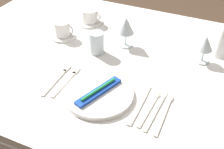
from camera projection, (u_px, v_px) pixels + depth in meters
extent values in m
cube|color=white|center=(129.00, 67.00, 1.30)|extent=(1.80, 1.10, 0.04)
cube|color=white|center=(163.00, 32.00, 1.76)|extent=(1.80, 0.01, 0.18)
cylinder|color=brown|center=(47.00, 48.00, 2.11)|extent=(0.07, 0.07, 0.70)
cylinder|color=white|center=(99.00, 95.00, 1.11)|extent=(0.26, 0.26, 0.02)
cube|color=blue|center=(99.00, 91.00, 1.10)|extent=(0.10, 0.21, 0.01)
cylinder|color=green|center=(99.00, 89.00, 1.10)|extent=(0.07, 0.16, 0.01)
cube|color=beige|center=(64.00, 84.00, 1.17)|extent=(0.01, 0.17, 0.00)
cube|color=beige|center=(76.00, 71.00, 1.24)|extent=(0.02, 0.04, 0.00)
cube|color=beige|center=(54.00, 82.00, 1.18)|extent=(0.02, 0.18, 0.00)
cube|color=beige|center=(67.00, 69.00, 1.25)|extent=(0.02, 0.04, 0.00)
cube|color=beige|center=(138.00, 108.00, 1.06)|extent=(0.02, 0.18, 0.00)
cube|color=beige|center=(147.00, 91.00, 1.14)|extent=(0.02, 0.06, 0.00)
cube|color=beige|center=(148.00, 111.00, 1.05)|extent=(0.02, 0.18, 0.00)
ellipsoid|color=beige|center=(158.00, 94.00, 1.12)|extent=(0.03, 0.04, 0.01)
cube|color=beige|center=(155.00, 113.00, 1.04)|extent=(0.02, 0.19, 0.00)
ellipsoid|color=beige|center=(164.00, 95.00, 1.12)|extent=(0.03, 0.04, 0.01)
cube|color=beige|center=(163.00, 117.00, 1.03)|extent=(0.02, 0.19, 0.00)
ellipsoid|color=beige|center=(170.00, 98.00, 1.11)|extent=(0.03, 0.04, 0.01)
cylinder|color=white|center=(63.00, 36.00, 1.46)|extent=(0.12, 0.12, 0.01)
cylinder|color=white|center=(62.00, 29.00, 1.44)|extent=(0.08, 0.08, 0.07)
torus|color=white|center=(69.00, 30.00, 1.42)|extent=(0.05, 0.01, 0.05)
cylinder|color=white|center=(90.00, 22.00, 1.58)|extent=(0.14, 0.14, 0.01)
cylinder|color=white|center=(90.00, 16.00, 1.56)|extent=(0.08, 0.08, 0.07)
torus|color=white|center=(97.00, 17.00, 1.54)|extent=(0.05, 0.01, 0.05)
cylinder|color=silver|center=(125.00, 45.00, 1.40)|extent=(0.07, 0.07, 0.01)
cylinder|color=silver|center=(126.00, 39.00, 1.38)|extent=(0.01, 0.01, 0.06)
cone|color=silver|center=(126.00, 25.00, 1.34)|extent=(0.08, 0.08, 0.08)
cylinder|color=silver|center=(202.00, 61.00, 1.30)|extent=(0.06, 0.06, 0.01)
cylinder|color=silver|center=(203.00, 55.00, 1.28)|extent=(0.01, 0.01, 0.06)
cone|color=silver|center=(206.00, 43.00, 1.24)|extent=(0.07, 0.07, 0.06)
cylinder|color=silver|center=(97.00, 43.00, 1.33)|extent=(0.07, 0.07, 0.10)
cylinder|color=#C68C1E|center=(97.00, 47.00, 1.34)|extent=(0.06, 0.06, 0.06)
cone|color=white|center=(222.00, 38.00, 1.29)|extent=(0.07, 0.07, 0.17)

